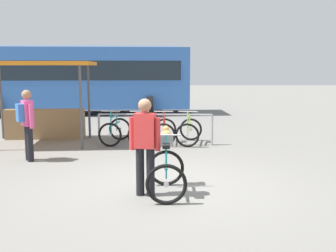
{
  "coord_description": "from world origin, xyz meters",
  "views": [
    {
      "loc": [
        0.02,
        -7.03,
        2.15
      ],
      "look_at": [
        -0.01,
        0.65,
        1.0
      ],
      "focal_mm": 42.2,
      "sensor_mm": 36.0,
      "label": 1
    }
  ],
  "objects_px": {
    "racked_bike_red": "(166,131)",
    "racked_bike_blue": "(141,131)",
    "market_stall": "(42,94)",
    "bus_distant": "(80,76)",
    "racked_bike_teal": "(116,130)",
    "racked_bike_lime": "(190,131)",
    "pedestrian_with_backpack": "(28,121)",
    "person_with_featured_bike": "(146,143)",
    "featured_bicycle": "(167,165)"
  },
  "relations": [
    {
      "from": "racked_bike_red",
      "to": "market_stall",
      "type": "distance_m",
      "value": 3.72
    },
    {
      "from": "bus_distant",
      "to": "featured_bicycle",
      "type": "bearing_deg",
      "value": -70.64
    },
    {
      "from": "racked_bike_teal",
      "to": "market_stall",
      "type": "height_order",
      "value": "market_stall"
    },
    {
      "from": "racked_bike_teal",
      "to": "market_stall",
      "type": "relative_size",
      "value": 0.36
    },
    {
      "from": "racked_bike_teal",
      "to": "racked_bike_blue",
      "type": "xyz_separation_m",
      "value": [
        0.7,
        -0.03,
        -0.0
      ]
    },
    {
      "from": "pedestrian_with_backpack",
      "to": "market_stall",
      "type": "height_order",
      "value": "market_stall"
    },
    {
      "from": "racked_bike_lime",
      "to": "market_stall",
      "type": "xyz_separation_m",
      "value": [
        -4.26,
        0.38,
        1.03
      ]
    },
    {
      "from": "racked_bike_blue",
      "to": "pedestrian_with_backpack",
      "type": "height_order",
      "value": "pedestrian_with_backpack"
    },
    {
      "from": "featured_bicycle",
      "to": "person_with_featured_bike",
      "type": "height_order",
      "value": "person_with_featured_bike"
    },
    {
      "from": "bus_distant",
      "to": "racked_bike_blue",
      "type": "bearing_deg",
      "value": -65.31
    },
    {
      "from": "person_with_featured_bike",
      "to": "pedestrian_with_backpack",
      "type": "height_order",
      "value": "same"
    },
    {
      "from": "racked_bike_blue",
      "to": "racked_bike_red",
      "type": "xyz_separation_m",
      "value": [
        0.7,
        -0.03,
        0.0
      ]
    },
    {
      "from": "racked_bike_red",
      "to": "market_stall",
      "type": "relative_size",
      "value": 0.35
    },
    {
      "from": "racked_bike_lime",
      "to": "pedestrian_with_backpack",
      "type": "xyz_separation_m",
      "value": [
        -3.82,
        -2.05,
        0.57
      ]
    },
    {
      "from": "racked_bike_lime",
      "to": "featured_bicycle",
      "type": "height_order",
      "value": "featured_bicycle"
    },
    {
      "from": "racked_bike_red",
      "to": "racked_bike_blue",
      "type": "bearing_deg",
      "value": 177.89
    },
    {
      "from": "racked_bike_teal",
      "to": "racked_bike_red",
      "type": "height_order",
      "value": "same"
    },
    {
      "from": "racked_bike_blue",
      "to": "market_stall",
      "type": "height_order",
      "value": "market_stall"
    },
    {
      "from": "racked_bike_lime",
      "to": "featured_bicycle",
      "type": "bearing_deg",
      "value": -98.19
    },
    {
      "from": "person_with_featured_bike",
      "to": "market_stall",
      "type": "distance_m",
      "value": 5.94
    },
    {
      "from": "racked_bike_lime",
      "to": "person_with_featured_bike",
      "type": "height_order",
      "value": "person_with_featured_bike"
    },
    {
      "from": "featured_bicycle",
      "to": "racked_bike_teal",
      "type": "bearing_deg",
      "value": 108.34
    },
    {
      "from": "racked_bike_lime",
      "to": "pedestrian_with_backpack",
      "type": "relative_size",
      "value": 0.73
    },
    {
      "from": "racked_bike_teal",
      "to": "bus_distant",
      "type": "bearing_deg",
      "value": 109.99
    },
    {
      "from": "racked_bike_blue",
      "to": "featured_bicycle",
      "type": "relative_size",
      "value": 0.93
    },
    {
      "from": "racked_bike_red",
      "to": "market_stall",
      "type": "bearing_deg",
      "value": 174.33
    },
    {
      "from": "racked_bike_teal",
      "to": "person_with_featured_bike",
      "type": "bearing_deg",
      "value": -76.34
    },
    {
      "from": "featured_bicycle",
      "to": "person_with_featured_bike",
      "type": "distance_m",
      "value": 0.58
    },
    {
      "from": "pedestrian_with_backpack",
      "to": "featured_bicycle",
      "type": "bearing_deg",
      "value": -35.89
    },
    {
      "from": "racked_bike_lime",
      "to": "market_stall",
      "type": "bearing_deg",
      "value": 174.91
    },
    {
      "from": "racked_bike_blue",
      "to": "market_stall",
      "type": "relative_size",
      "value": 0.34
    },
    {
      "from": "person_with_featured_bike",
      "to": "market_stall",
      "type": "relative_size",
      "value": 0.5
    },
    {
      "from": "person_with_featured_bike",
      "to": "pedestrian_with_backpack",
      "type": "relative_size",
      "value": 1.0
    },
    {
      "from": "racked_bike_teal",
      "to": "person_with_featured_bike",
      "type": "relative_size",
      "value": 0.73
    },
    {
      "from": "person_with_featured_bike",
      "to": "market_stall",
      "type": "height_order",
      "value": "market_stall"
    },
    {
      "from": "racked_bike_red",
      "to": "market_stall",
      "type": "xyz_separation_m",
      "value": [
        -3.56,
        0.35,
        1.03
      ]
    },
    {
      "from": "racked_bike_lime",
      "to": "bus_distant",
      "type": "relative_size",
      "value": 0.12
    },
    {
      "from": "pedestrian_with_backpack",
      "to": "racked_bike_teal",
      "type": "bearing_deg",
      "value": 51.12
    },
    {
      "from": "featured_bicycle",
      "to": "person_with_featured_bike",
      "type": "xyz_separation_m",
      "value": [
        -0.35,
        -0.18,
        0.42
      ]
    },
    {
      "from": "racked_bike_blue",
      "to": "bus_distant",
      "type": "distance_m",
      "value": 8.03
    },
    {
      "from": "racked_bike_lime",
      "to": "racked_bike_blue",
      "type": "bearing_deg",
      "value": 177.89
    },
    {
      "from": "racked_bike_red",
      "to": "bus_distant",
      "type": "bearing_deg",
      "value": 119.04
    },
    {
      "from": "featured_bicycle",
      "to": "pedestrian_with_backpack",
      "type": "relative_size",
      "value": 0.74
    },
    {
      "from": "featured_bicycle",
      "to": "bus_distant",
      "type": "bearing_deg",
      "value": 109.36
    },
    {
      "from": "bus_distant",
      "to": "market_stall",
      "type": "distance_m",
      "value": 6.88
    },
    {
      "from": "pedestrian_with_backpack",
      "to": "bus_distant",
      "type": "relative_size",
      "value": 0.16
    },
    {
      "from": "racked_bike_teal",
      "to": "market_stall",
      "type": "bearing_deg",
      "value": 172.05
    },
    {
      "from": "person_with_featured_bike",
      "to": "market_stall",
      "type": "xyz_separation_m",
      "value": [
        -3.28,
        4.92,
        0.49
      ]
    },
    {
      "from": "racked_bike_blue",
      "to": "racked_bike_teal",
      "type": "bearing_deg",
      "value": 177.89
    },
    {
      "from": "bus_distant",
      "to": "person_with_featured_bike",
      "type": "bearing_deg",
      "value": -72.44
    }
  ]
}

